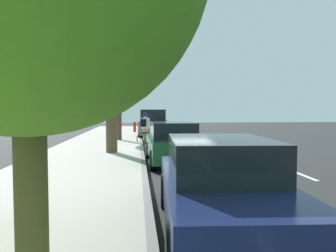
# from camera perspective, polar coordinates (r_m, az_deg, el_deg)

# --- Properties ---
(ground) EXTENTS (68.66, 68.66, 0.00)m
(ground) POSITION_cam_1_polar(r_m,az_deg,el_deg) (14.57, 2.76, -4.88)
(ground) COLOR #2C2C2C
(sidewalk) EXTENTS (4.25, 42.91, 0.16)m
(sidewalk) POSITION_cam_1_polar(r_m,az_deg,el_deg) (14.56, -13.39, -4.64)
(sidewalk) COLOR #B2A79C
(sidewalk) RESTS_ON ground
(curb_edge) EXTENTS (0.16, 42.91, 0.16)m
(curb_edge) POSITION_cam_1_polar(r_m,az_deg,el_deg) (14.42, -4.65, -4.64)
(curb_edge) COLOR gray
(curb_edge) RESTS_ON ground
(lane_stripe_centre) EXTENTS (0.14, 40.00, 0.01)m
(lane_stripe_centre) POSITION_cam_1_polar(r_m,az_deg,el_deg) (16.63, 12.00, -3.96)
(lane_stripe_centre) COLOR white
(lane_stripe_centre) RESTS_ON ground
(lane_stripe_bike_edge) EXTENTS (0.12, 42.91, 0.01)m
(lane_stripe_bike_edge) POSITION_cam_1_polar(r_m,az_deg,el_deg) (14.52, 1.18, -4.89)
(lane_stripe_bike_edge) COLOR white
(lane_stripe_bike_edge) RESTS_ON ground
(parked_sedan_red_nearest) EXTENTS (1.96, 4.46, 1.52)m
(parked_sedan_red_nearest) POSITION_cam_1_polar(r_m,az_deg,el_deg) (30.63, -3.08, 0.62)
(parked_sedan_red_nearest) COLOR maroon
(parked_sedan_red_nearest) RESTS_ON ground
(parked_suv_grey_second) EXTENTS (2.22, 4.82, 1.99)m
(parked_suv_grey_second) POSITION_cam_1_polar(r_m,az_deg,el_deg) (22.66, -2.59, 0.51)
(parked_suv_grey_second) COLOR slate
(parked_suv_grey_second) RESTS_ON ground
(parked_sedan_green_mid) EXTENTS (1.89, 4.43, 1.52)m
(parked_sedan_green_mid) POSITION_cam_1_polar(r_m,az_deg,el_deg) (11.82, 0.84, -3.03)
(parked_sedan_green_mid) COLOR #1E512D
(parked_sedan_green_mid) RESTS_ON ground
(parked_sedan_dark_blue_far) EXTENTS (2.01, 4.49, 1.52)m
(parked_sedan_dark_blue_far) POSITION_cam_1_polar(r_m,az_deg,el_deg) (5.28, 9.21, -10.52)
(parked_sedan_dark_blue_far) COLOR navy
(parked_sedan_dark_blue_far) RESTS_ON ground
(bicycle_at_curb) EXTENTS (1.46, 1.01, 0.75)m
(bicycle_at_curb) POSITION_cam_1_polar(r_m,az_deg,el_deg) (18.34, -3.38, -2.12)
(bicycle_at_curb) COLOR black
(bicycle_at_curb) RESTS_ON ground
(cyclist_with_backpack) EXTENTS (0.55, 0.54, 1.81)m
(cyclist_with_backpack) POSITION_cam_1_polar(r_m,az_deg,el_deg) (18.71, -4.09, 0.27)
(cyclist_with_backpack) COLOR #C6B284
(cyclist_with_backpack) RESTS_ON ground
(street_tree_near_cyclist) EXTENTS (2.48, 2.48, 4.07)m
(street_tree_near_cyclist) POSITION_cam_1_polar(r_m,az_deg,el_deg) (19.51, -8.72, 6.51)
(street_tree_near_cyclist) COLOR brown
(street_tree_near_cyclist) RESTS_ON sidewalk
(street_tree_mid_block) EXTENTS (2.33, 2.33, 5.00)m
(street_tree_mid_block) POSITION_cam_1_polar(r_m,az_deg,el_deg) (13.89, -10.11, 11.40)
(street_tree_mid_block) COLOR brown
(street_tree_mid_block) RESTS_ON sidewalk
(fire_hydrant) EXTENTS (0.22, 0.22, 0.84)m
(fire_hydrant) POSITION_cam_1_polar(r_m,az_deg,el_deg) (26.31, -5.96, -0.12)
(fire_hydrant) COLOR red
(fire_hydrant) RESTS_ON sidewalk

